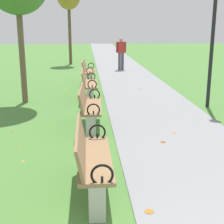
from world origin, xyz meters
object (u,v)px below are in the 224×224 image
object	(u,v)px
park_bench_4	(88,84)
lamp_post	(214,22)
park_bench_3	(89,106)
park_bench_5	(88,71)
park_bench_2	(91,158)
pedestrian_walking	(121,52)

from	to	relation	value
park_bench_4	lamp_post	bearing A→B (deg)	-21.29
park_bench_3	park_bench_5	distance (m)	5.76
park_bench_2	park_bench_4	bearing A→B (deg)	90.00
park_bench_3	park_bench_5	size ratio (longest dim) A/B	1.00
park_bench_2	lamp_post	size ratio (longest dim) A/B	0.46
park_bench_3	lamp_post	distance (m)	4.13
park_bench_4	park_bench_5	xyz separation A→B (m)	(0.00, 2.86, 0.00)
park_bench_4	pedestrian_walking	world-z (taller)	pedestrian_walking
park_bench_5	pedestrian_walking	distance (m)	4.19
park_bench_3	pedestrian_walking	bearing A→B (deg)	79.78
park_bench_2	park_bench_4	size ratio (longest dim) A/B	1.00
park_bench_3	park_bench_5	bearing A→B (deg)	90.00
park_bench_4	park_bench_5	size ratio (longest dim) A/B	0.99
park_bench_3	park_bench_4	world-z (taller)	same
pedestrian_walking	lamp_post	distance (m)	8.24
park_bench_4	lamp_post	world-z (taller)	lamp_post
park_bench_2	park_bench_3	size ratio (longest dim) A/B	0.99
park_bench_2	lamp_post	world-z (taller)	lamp_post
park_bench_5	pedestrian_walking	world-z (taller)	pedestrian_walking
park_bench_3	lamp_post	xyz separation A→B (m)	(3.34, 1.60, 1.82)
park_bench_3	park_bench_2	bearing A→B (deg)	-90.00
park_bench_5	pedestrian_walking	size ratio (longest dim) A/B	1.00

